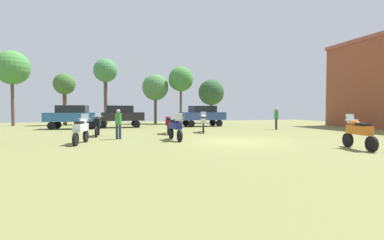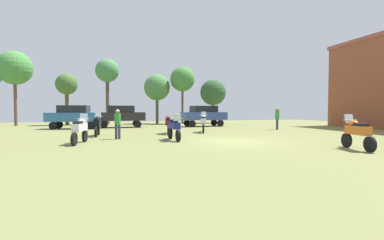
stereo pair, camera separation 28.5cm
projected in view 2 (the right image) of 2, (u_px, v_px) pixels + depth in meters
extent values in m
cube|color=olive|center=(235.00, 141.00, 14.69)|extent=(44.00, 52.00, 0.02)
cylinder|color=black|center=(168.00, 129.00, 19.89)|extent=(0.22, 0.62, 0.61)
cylinder|color=black|center=(168.00, 130.00, 18.37)|extent=(0.22, 0.62, 0.61)
cube|color=maroon|center=(168.00, 122.00, 19.11)|extent=(0.56, 1.33, 0.36)
ellipsoid|color=maroon|center=(168.00, 118.00, 19.39)|extent=(0.39, 0.52, 0.24)
cube|color=black|center=(168.00, 119.00, 18.88)|extent=(0.39, 0.60, 0.12)
cube|color=silver|center=(168.00, 115.00, 19.70)|extent=(0.38, 0.21, 0.39)
cylinder|color=#B7B7BC|center=(168.00, 116.00, 19.61)|extent=(0.62, 0.13, 0.04)
cylinder|color=black|center=(204.00, 127.00, 21.18)|extent=(0.31, 0.66, 0.66)
cylinder|color=black|center=(203.00, 129.00, 19.57)|extent=(0.31, 0.66, 0.66)
cube|color=silver|center=(203.00, 121.00, 20.36)|extent=(0.75, 1.42, 0.36)
ellipsoid|color=silver|center=(203.00, 117.00, 20.66)|extent=(0.45, 0.55, 0.24)
cube|color=black|center=(203.00, 118.00, 20.11)|extent=(0.45, 0.62, 0.12)
cube|color=silver|center=(204.00, 114.00, 20.99)|extent=(0.39, 0.25, 0.39)
cylinder|color=#B7B7BC|center=(204.00, 115.00, 20.89)|extent=(0.60, 0.22, 0.04)
cylinder|color=black|center=(347.00, 140.00, 12.34)|extent=(0.23, 0.64, 0.62)
cylinder|color=black|center=(370.00, 144.00, 10.88)|extent=(0.23, 0.64, 0.62)
cube|color=#CC611B|center=(358.00, 130.00, 11.60)|extent=(0.57, 1.29, 0.36)
ellipsoid|color=#CC611B|center=(354.00, 123.00, 11.86)|extent=(0.40, 0.53, 0.24)
cube|color=black|center=(361.00, 125.00, 11.37)|extent=(0.39, 0.60, 0.12)
cube|color=silver|center=(349.00, 119.00, 12.17)|extent=(0.38, 0.21, 0.39)
cylinder|color=#B7B7BC|center=(350.00, 120.00, 12.08)|extent=(0.62, 0.14, 0.04)
cylinder|color=black|center=(85.00, 136.00, 14.43)|extent=(0.23, 0.63, 0.62)
cylinder|color=black|center=(74.00, 139.00, 12.87)|extent=(0.23, 0.63, 0.62)
cube|color=silver|center=(80.00, 127.00, 13.63)|extent=(0.60, 1.37, 0.36)
ellipsoid|color=silver|center=(82.00, 121.00, 13.92)|extent=(0.40, 0.53, 0.24)
cube|color=black|center=(78.00, 123.00, 13.39)|extent=(0.40, 0.61, 0.12)
cube|color=silver|center=(84.00, 117.00, 14.24)|extent=(0.38, 0.22, 0.39)
cylinder|color=#B7B7BC|center=(83.00, 119.00, 14.15)|extent=(0.62, 0.15, 0.04)
cylinder|color=black|center=(99.00, 130.00, 18.32)|extent=(0.14, 0.63, 0.63)
cylinder|color=black|center=(96.00, 132.00, 16.88)|extent=(0.14, 0.63, 0.63)
cube|color=black|center=(97.00, 123.00, 17.58)|extent=(0.39, 1.26, 0.36)
ellipsoid|color=black|center=(98.00, 118.00, 17.85)|extent=(0.33, 0.49, 0.24)
cube|color=black|center=(97.00, 119.00, 17.36)|extent=(0.32, 0.57, 0.12)
cube|color=silver|center=(98.00, 115.00, 18.15)|extent=(0.36, 0.16, 0.39)
cylinder|color=#B7B7BC|center=(98.00, 116.00, 18.06)|extent=(0.62, 0.05, 0.04)
cylinder|color=black|center=(178.00, 136.00, 14.47)|extent=(0.18, 0.63, 0.62)
cylinder|color=black|center=(170.00, 133.00, 15.89)|extent=(0.18, 0.63, 0.62)
cube|color=navy|center=(174.00, 125.00, 15.16)|extent=(0.49, 1.31, 0.36)
ellipsoid|color=navy|center=(175.00, 120.00, 14.88)|extent=(0.37, 0.51, 0.24)
cube|color=black|center=(173.00, 121.00, 15.37)|extent=(0.36, 0.59, 0.12)
cube|color=silver|center=(177.00, 117.00, 14.57)|extent=(0.37, 0.19, 0.39)
cylinder|color=#B7B7BC|center=(177.00, 118.00, 14.67)|extent=(0.62, 0.10, 0.04)
cylinder|color=black|center=(104.00, 125.00, 24.78)|extent=(0.65, 0.26, 0.64)
cylinder|color=black|center=(104.00, 124.00, 26.15)|extent=(0.65, 0.26, 0.64)
cylinder|color=black|center=(138.00, 124.00, 25.66)|extent=(0.65, 0.26, 0.64)
cylinder|color=black|center=(136.00, 123.00, 27.03)|extent=(0.65, 0.26, 0.64)
cube|color=black|center=(121.00, 116.00, 25.88)|extent=(4.40, 2.04, 0.75)
cube|color=black|center=(121.00, 109.00, 25.85)|extent=(2.45, 1.72, 0.61)
cylinder|color=black|center=(192.00, 124.00, 26.31)|extent=(0.66, 0.30, 0.64)
cylinder|color=black|center=(187.00, 123.00, 27.65)|extent=(0.66, 0.30, 0.64)
cylinder|color=black|center=(220.00, 123.00, 27.37)|extent=(0.66, 0.30, 0.64)
cylinder|color=black|center=(214.00, 123.00, 28.71)|extent=(0.66, 0.30, 0.64)
cube|color=#344D93|center=(204.00, 116.00, 27.48)|extent=(4.49, 2.31, 0.75)
cube|color=black|center=(204.00, 109.00, 27.46)|extent=(2.54, 1.86, 0.61)
cylinder|color=black|center=(53.00, 126.00, 23.16)|extent=(0.66, 0.29, 0.64)
cylinder|color=black|center=(59.00, 125.00, 24.59)|extent=(0.66, 0.29, 0.64)
cylinder|color=black|center=(90.00, 125.00, 23.54)|extent=(0.66, 0.29, 0.64)
cylinder|color=black|center=(94.00, 124.00, 24.97)|extent=(0.66, 0.29, 0.64)
cube|color=#2B5C91|center=(74.00, 117.00, 24.04)|extent=(4.48, 2.29, 0.75)
cube|color=black|center=(74.00, 109.00, 24.01)|extent=(2.53, 1.85, 0.61)
cylinder|color=#2B2F3E|center=(277.00, 124.00, 22.98)|extent=(0.14, 0.14, 0.88)
cylinder|color=#2B2F3E|center=(277.00, 124.00, 23.12)|extent=(0.14, 0.14, 0.88)
cylinder|color=#318637|center=(277.00, 115.00, 23.02)|extent=(0.48, 0.48, 0.70)
sphere|color=#D8A880|center=(277.00, 109.00, 23.00)|extent=(0.24, 0.24, 0.24)
cylinder|color=#2C334B|center=(116.00, 132.00, 15.74)|extent=(0.14, 0.14, 0.81)
cylinder|color=#2C334B|center=(119.00, 132.00, 15.78)|extent=(0.14, 0.14, 0.81)
cylinder|color=#318133|center=(118.00, 119.00, 15.73)|extent=(0.34, 0.34, 0.64)
sphere|color=tan|center=(118.00, 111.00, 15.72)|extent=(0.22, 0.22, 0.22)
cylinder|color=brown|center=(15.00, 101.00, 28.43)|extent=(0.30, 0.30, 5.06)
sphere|color=#44863C|center=(15.00, 68.00, 28.30)|extent=(3.36, 3.36, 3.36)
cylinder|color=#4C4835|center=(157.00, 108.00, 32.91)|extent=(0.33, 0.33, 3.53)
sphere|color=#497D44|center=(157.00, 87.00, 32.81)|extent=(3.03, 3.03, 3.03)
cylinder|color=brown|center=(108.00, 100.00, 31.66)|extent=(0.39, 0.39, 5.40)
sphere|color=#448047|center=(107.00, 71.00, 31.54)|extent=(2.59, 2.59, 2.59)
cylinder|color=brown|center=(213.00, 111.00, 34.62)|extent=(0.35, 0.35, 3.02)
sphere|color=#305530|center=(213.00, 92.00, 34.53)|extent=(3.16, 3.16, 3.16)
cylinder|color=brown|center=(67.00, 107.00, 29.78)|extent=(0.38, 0.38, 3.82)
sphere|color=#3F6730|center=(67.00, 84.00, 29.69)|extent=(2.22, 2.22, 2.22)
cylinder|color=brown|center=(182.00, 104.00, 32.66)|extent=(0.26, 0.26, 4.51)
sphere|color=#417D39|center=(182.00, 79.00, 32.55)|extent=(2.84, 2.84, 2.84)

